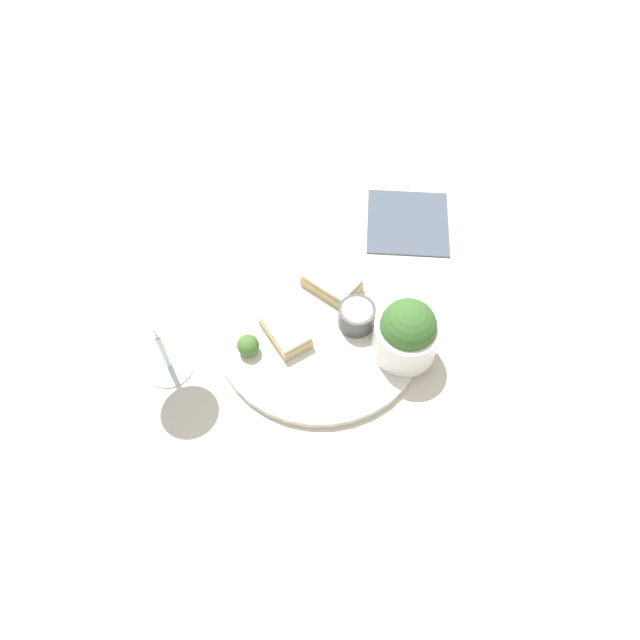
{
  "coord_description": "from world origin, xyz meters",
  "views": [
    {
      "loc": [
        -0.23,
        0.42,
        0.79
      ],
      "look_at": [
        0.0,
        0.0,
        0.03
      ],
      "focal_mm": 35.0,
      "sensor_mm": 36.0,
      "label": 1
    }
  ],
  "objects_px": {
    "salad_bowl": "(407,333)",
    "cheese_toast_far": "(286,332)",
    "cheese_toast_near": "(332,282)",
    "wine_glass": "(151,322)",
    "napkin": "(408,222)",
    "sauce_ramekin": "(357,315)"
  },
  "relations": [
    {
      "from": "cheese_toast_far",
      "to": "napkin",
      "type": "xyz_separation_m",
      "value": [
        -0.06,
        -0.29,
        -0.02
      ]
    },
    {
      "from": "cheese_toast_near",
      "to": "wine_glass",
      "type": "bearing_deg",
      "value": 57.42
    },
    {
      "from": "salad_bowl",
      "to": "cheese_toast_far",
      "type": "height_order",
      "value": "salad_bowl"
    },
    {
      "from": "sauce_ramekin",
      "to": "napkin",
      "type": "distance_m",
      "value": 0.23
    },
    {
      "from": "wine_glass",
      "to": "napkin",
      "type": "relative_size",
      "value": 0.93
    },
    {
      "from": "sauce_ramekin",
      "to": "cheese_toast_far",
      "type": "height_order",
      "value": "sauce_ramekin"
    },
    {
      "from": "wine_glass",
      "to": "napkin",
      "type": "distance_m",
      "value": 0.47
    },
    {
      "from": "sauce_ramekin",
      "to": "salad_bowl",
      "type": "bearing_deg",
      "value": 174.71
    },
    {
      "from": "salad_bowl",
      "to": "cheese_toast_far",
      "type": "relative_size",
      "value": 1.13
    },
    {
      "from": "salad_bowl",
      "to": "napkin",
      "type": "distance_m",
      "value": 0.26
    },
    {
      "from": "cheese_toast_far",
      "to": "salad_bowl",
      "type": "bearing_deg",
      "value": -158.9
    },
    {
      "from": "cheese_toast_near",
      "to": "cheese_toast_far",
      "type": "bearing_deg",
      "value": 80.83
    },
    {
      "from": "cheese_toast_far",
      "to": "wine_glass",
      "type": "xyz_separation_m",
      "value": [
        0.13,
        0.12,
        0.09
      ]
    },
    {
      "from": "salad_bowl",
      "to": "sauce_ramekin",
      "type": "distance_m",
      "value": 0.08
    },
    {
      "from": "sauce_ramekin",
      "to": "cheese_toast_near",
      "type": "relative_size",
      "value": 0.61
    },
    {
      "from": "cheese_toast_far",
      "to": "wine_glass",
      "type": "distance_m",
      "value": 0.2
    },
    {
      "from": "sauce_ramekin",
      "to": "cheese_toast_near",
      "type": "bearing_deg",
      "value": -32.68
    },
    {
      "from": "salad_bowl",
      "to": "cheese_toast_near",
      "type": "relative_size",
      "value": 1.13
    },
    {
      "from": "napkin",
      "to": "wine_glass",
      "type": "bearing_deg",
      "value": 65.17
    },
    {
      "from": "cheese_toast_far",
      "to": "napkin",
      "type": "bearing_deg",
      "value": -102.21
    },
    {
      "from": "cheese_toast_near",
      "to": "salad_bowl",
      "type": "bearing_deg",
      "value": 161.59
    },
    {
      "from": "cheese_toast_near",
      "to": "cheese_toast_far",
      "type": "height_order",
      "value": "same"
    }
  ]
}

